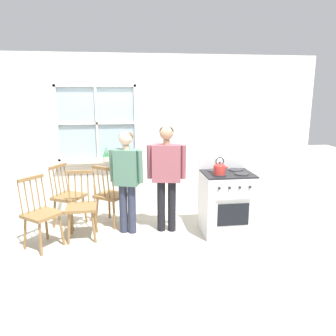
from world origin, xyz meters
The scene contains 11 objects.
ground_plane centered at (0.00, 0.00, 0.00)m, with size 16.00×16.00×0.00m, color #B2AD9E.
wall_back centered at (0.05, 1.40, 1.33)m, with size 6.40×0.16×2.70m.
chair_by_window centered at (-1.10, 0.81, 0.46)m, with size 0.55×0.56×0.97m.
chair_near_wall centered at (-0.44, 0.75, 0.46)m, with size 0.57×0.57×0.97m.
chair_center_cluster centered at (-1.33, 0.06, 0.46)m, with size 0.58×0.58×0.97m.
chair_near_stove centered at (-0.83, 0.28, 0.46)m, with size 0.43×0.41×0.97m.
person_elderly_left centered at (-0.17, 0.39, 0.92)m, with size 0.50×0.30×1.53m.
person_teen_center centered at (0.41, 0.38, 0.97)m, with size 0.58×0.28×1.60m.
stove centered at (1.29, 0.21, 0.47)m, with size 0.73×0.68×1.08m.
kettle centered at (1.13, 0.08, 1.02)m, with size 0.21×0.17×0.25m.
potted_plant centered at (-0.51, 1.31, 0.99)m, with size 0.13×0.13×0.26m.
Camera 1 is at (-0.19, -4.27, 2.05)m, focal length 35.00 mm.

